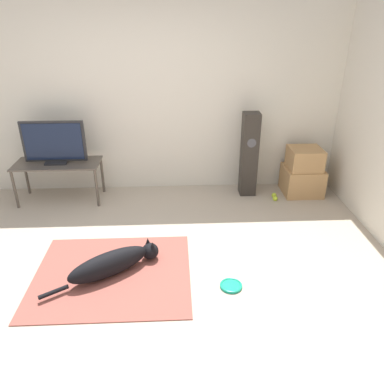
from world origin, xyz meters
The scene contains 12 objects.
ground_plane centered at (0.00, 0.00, 0.00)m, with size 12.00×12.00×0.00m, color #B2A38E.
wall_back centered at (0.00, 2.10, 1.27)m, with size 8.00×0.06×2.55m.
area_rug centered at (-0.26, 0.08, 0.01)m, with size 1.48×1.25×0.01m.
dog centered at (-0.24, 0.09, 0.13)m, with size 1.02×0.70×0.24m.
frisbee centered at (0.85, -0.15, 0.01)m, with size 0.21×0.21×0.03m.
cardboard_box_lower centered at (2.10, 1.77, 0.18)m, with size 0.51×0.48×0.37m.
cardboard_box_upper centered at (2.09, 1.75, 0.51)m, with size 0.42×0.40×0.28m.
floor_speaker centered at (1.35, 1.79, 0.56)m, with size 0.21×0.22×1.12m.
tv_stand centered at (-1.15, 1.72, 0.46)m, with size 1.08×0.48×0.53m.
tv centered at (-1.15, 1.72, 0.79)m, with size 0.78×0.20×0.54m.
tennis_ball_by_boxes centered at (1.68, 1.54, 0.03)m, with size 0.07×0.07×0.07m.
tennis_ball_near_speaker centered at (1.69, 1.63, 0.03)m, with size 0.07×0.07×0.07m.
Camera 1 is at (0.36, -2.84, 2.29)m, focal length 35.00 mm.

